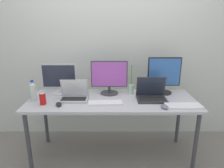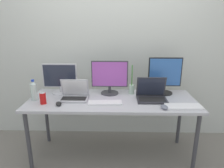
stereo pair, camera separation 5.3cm
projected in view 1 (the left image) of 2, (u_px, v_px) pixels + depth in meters
The scene contains 15 objects.
ground_plane at pixel (112, 155), 2.48m from camera, with size 16.00×16.00×0.00m, color gray.
wall_back at pixel (112, 44), 2.67m from camera, with size 7.00×0.08×2.60m, color silver.
work_desk at pixel (112, 104), 2.29m from camera, with size 1.89×0.70×0.74m.
monitor_left at pixel (59, 79), 2.41m from camera, with size 0.41×0.21×0.37m.
monitor_center at pixel (109, 77), 2.39m from camera, with size 0.44×0.22×0.40m.
monitor_right at pixel (164, 75), 2.41m from camera, with size 0.40×0.22×0.44m.
laptop_silver at pixel (74, 95), 2.25m from camera, with size 0.31×0.22×0.23m.
laptop_secondary at pixel (151, 94), 2.25m from camera, with size 0.33×0.24×0.25m.
keyboard_main at pixel (105, 103), 2.13m from camera, with size 0.36×0.13×0.02m, color white.
keyboard_aux at pixel (184, 106), 2.06m from camera, with size 0.37×0.15×0.02m, color white.
mouse_by_keyboard at pixel (59, 104), 2.08m from camera, with size 0.06×0.10×0.03m, color black.
mouse_by_laptop at pixel (165, 107), 2.02m from camera, with size 0.07×0.11×0.04m, color slate.
water_bottle at pixel (33, 92), 2.19m from camera, with size 0.07×0.07×0.24m.
soda_can_near_keyboard at pixel (43, 99), 2.11m from camera, with size 0.07×0.07×0.13m.
bamboo_vase at pixel (131, 88), 2.43m from camera, with size 0.07×0.07×0.36m.
Camera 1 is at (-0.00, -2.12, 1.57)m, focal length 32.00 mm.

